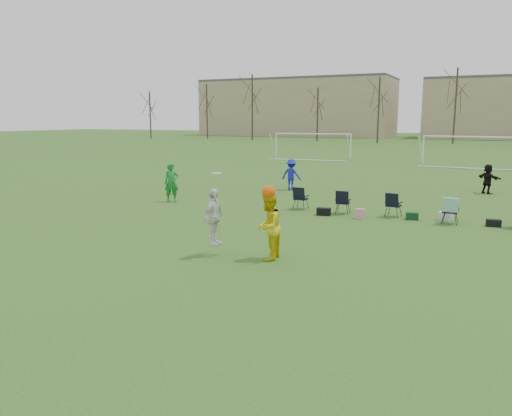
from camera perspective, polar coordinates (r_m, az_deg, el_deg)
The scene contains 10 objects.
ground at distance 13.55m, azimuth -0.24°, elevation -6.29°, with size 260.00×260.00×0.00m, color #2D581B.
fielder_green_near at distance 23.53m, azimuth -9.63°, elevation 2.87°, with size 0.66×0.43×1.80m, color #157A2C.
fielder_blue at distance 27.17m, azimuth 4.05°, elevation 3.83°, with size 1.09×0.63×1.68m, color #171EAC.
fielder_black at distance 28.44m, azimuth 24.96°, elevation 3.03°, with size 1.42×0.45×1.53m, color black.
center_contest at distance 13.74m, azimuth -0.69°, elevation -1.67°, with size 2.16×1.26×2.38m.
sideline_setup at distance 20.13m, azimuth 18.11°, elevation 0.25°, with size 9.11×1.79×1.84m.
goal_left at distance 48.35m, azimuth 6.49°, elevation 7.86°, with size 7.39×0.76×2.46m.
goal_mid at distance 43.79m, azimuth 23.33°, elevation 6.86°, with size 7.40×0.63×2.46m.
tree_line at distance 81.75m, azimuth 21.88°, elevation 10.35°, with size 110.28×3.28×11.40m.
building_row at distance 107.75m, azimuth 26.32°, elevation 10.30°, with size 126.00×16.00×13.00m.
Camera 1 is at (5.60, -11.72, 3.84)m, focal length 35.00 mm.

